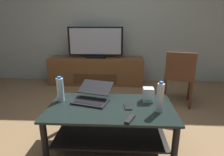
{
  "coord_description": "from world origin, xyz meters",
  "views": [
    {
      "loc": [
        0.13,
        -1.8,
        1.28
      ],
      "look_at": [
        0.01,
        0.42,
        0.61
      ],
      "focal_mm": 29.88,
      "sensor_mm": 36.0,
      "label": 1
    }
  ],
  "objects": [
    {
      "name": "ground_plane",
      "position": [
        0.0,
        0.0,
        0.0
      ],
      "size": [
        7.68,
        7.68,
        0.0
      ],
      "primitive_type": "plane",
      "color": "olive"
    },
    {
      "name": "television",
      "position": [
        -0.41,
        1.98,
        0.86
      ],
      "size": [
        1.11,
        0.2,
        0.62
      ],
      "color": "black",
      "rests_on": "media_cabinet"
    },
    {
      "name": "back_wall",
      "position": [
        0.0,
        2.33,
        1.4
      ],
      "size": [
        6.4,
        0.12,
        2.8
      ],
      "primitive_type": "cube",
      "color": "#A8B2A8",
      "rests_on": "ground"
    },
    {
      "name": "cell_phone",
      "position": [
        0.19,
        -0.09,
        0.46
      ],
      "size": [
        0.08,
        0.15,
        0.01
      ],
      "primitive_type": "cube",
      "rotation": [
        0.0,
        0.0,
        0.1
      ],
      "color": "black",
      "rests_on": "coffee_table"
    },
    {
      "name": "water_bottle_far",
      "position": [
        0.49,
        -0.17,
        0.6
      ],
      "size": [
        0.07,
        0.07,
        0.3
      ],
      "color": "silver",
      "rests_on": "coffee_table"
    },
    {
      "name": "tv_remote",
      "position": [
        0.21,
        -0.34,
        0.47
      ],
      "size": [
        0.1,
        0.16,
        0.02
      ],
      "primitive_type": "cube",
      "rotation": [
        0.0,
        0.0,
        -0.4
      ],
      "color": "black",
      "rests_on": "coffee_table"
    },
    {
      "name": "dining_chair",
      "position": [
        1.01,
        1.01,
        0.5
      ],
      "size": [
        0.54,
        0.54,
        0.86
      ],
      "color": "#59331E",
      "rests_on": "ground"
    },
    {
      "name": "laptop",
      "position": [
        -0.18,
        0.06,
        0.51
      ],
      "size": [
        0.45,
        0.45,
        0.17
      ],
      "color": "black",
      "rests_on": "coffee_table"
    },
    {
      "name": "router_box",
      "position": [
        0.41,
        0.08,
        0.53
      ],
      "size": [
        0.11,
        0.11,
        0.15
      ],
      "color": "silver",
      "rests_on": "coffee_table"
    },
    {
      "name": "water_bottle_near",
      "position": [
        -0.52,
        0.03,
        0.59
      ],
      "size": [
        0.07,
        0.07,
        0.27
      ],
      "color": "silver",
      "rests_on": "coffee_table"
    },
    {
      "name": "media_cabinet",
      "position": [
        -0.41,
        2.0,
        0.28
      ],
      "size": [
        1.95,
        0.46,
        0.56
      ],
      "color": "brown",
      "rests_on": "ground"
    },
    {
      "name": "coffee_table",
      "position": [
        0.02,
        -0.08,
        0.32
      ],
      "size": [
        1.27,
        0.69,
        0.46
      ],
      "color": "black",
      "rests_on": "ground"
    }
  ]
}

